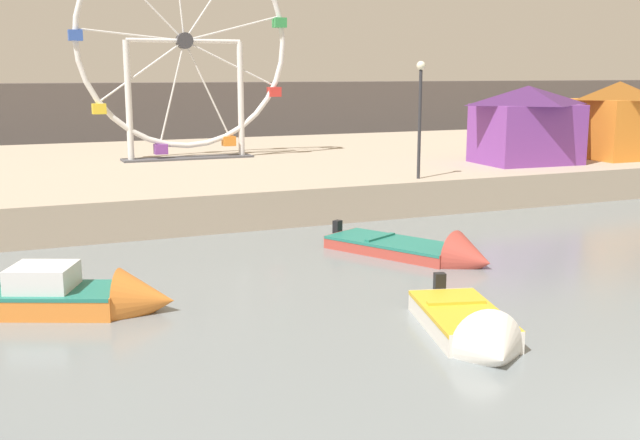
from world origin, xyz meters
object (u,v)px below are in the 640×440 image
motorboat_white_red_stripe (474,331)px  ferris_wheel_white_frame (184,46)px  carnival_booth_orange_canopy (618,119)px  promenade_lamp_near (420,103)px  carnival_booth_purple_stall (527,123)px  motorboat_orange_hull (64,297)px  motorboat_faded_red (428,252)px

motorboat_white_red_stripe → ferris_wheel_white_frame: bearing=-164.1°
motorboat_white_red_stripe → carnival_booth_orange_canopy: (17.64, 14.85, 2.81)m
ferris_wheel_white_frame → promenade_lamp_near: 11.71m
carnival_booth_purple_stall → promenade_lamp_near: bearing=-157.2°
ferris_wheel_white_frame → promenade_lamp_near: (6.26, -9.65, -2.22)m
motorboat_orange_hull → ferris_wheel_white_frame: ferris_wheel_white_frame is taller
motorboat_faded_red → motorboat_white_red_stripe: bearing=-50.8°
ferris_wheel_white_frame → carnival_booth_orange_canopy: size_ratio=2.66×
carnival_booth_purple_stall → carnival_booth_orange_canopy: (5.06, 0.06, 0.08)m
motorboat_white_red_stripe → promenade_lamp_near: 14.29m
promenade_lamp_near → ferris_wheel_white_frame: bearing=123.0°
promenade_lamp_near → carnival_booth_purple_stall: bearing=19.7°
carnival_booth_purple_stall → promenade_lamp_near: 7.09m
motorboat_orange_hull → carnival_booth_orange_canopy: bearing=45.2°
motorboat_faded_red → ferris_wheel_white_frame: (-2.90, 15.99, 6.02)m
ferris_wheel_white_frame → promenade_lamp_near: ferris_wheel_white_frame is taller
carnival_booth_purple_stall → motorboat_faded_red: bearing=-135.8°
motorboat_orange_hull → motorboat_white_red_stripe: motorboat_orange_hull is taller
ferris_wheel_white_frame → carnival_booth_purple_stall: (12.86, -7.28, -3.25)m
ferris_wheel_white_frame → motorboat_orange_hull: bearing=-111.7°
motorboat_orange_hull → ferris_wheel_white_frame: (6.76, 17.01, 5.89)m
motorboat_faded_red → motorboat_orange_hull: 9.72m
motorboat_white_red_stripe → carnival_booth_purple_stall: carnival_booth_purple_stall is taller
carnival_booth_purple_stall → ferris_wheel_white_frame: bearing=153.5°
carnival_booth_purple_stall → carnival_booth_orange_canopy: bearing=3.8°
motorboat_white_red_stripe → promenade_lamp_near: (5.98, 12.42, 3.76)m
motorboat_faded_red → motorboat_white_red_stripe: 6.62m
ferris_wheel_white_frame → carnival_booth_purple_stall: 15.14m
motorboat_faded_red → motorboat_orange_hull: size_ratio=0.91×
motorboat_white_red_stripe → carnival_booth_purple_stall: size_ratio=0.88×
carnival_booth_orange_canopy → ferris_wheel_white_frame: bearing=159.6°
motorboat_orange_hull → carnival_booth_orange_canopy: size_ratio=1.52×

